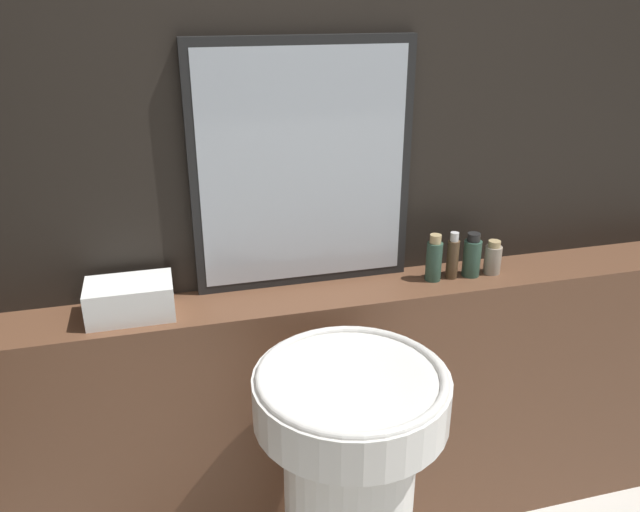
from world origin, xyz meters
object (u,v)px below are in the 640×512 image
(lotion_bottle, at_px, (472,256))
(pedestal_sink, at_px, (349,503))
(conditioner_bottle, at_px, (453,257))
(towel_stack, at_px, (130,299))
(shampoo_bottle, at_px, (434,259))
(mirror, at_px, (303,168))
(body_wash_bottle, at_px, (493,258))

(lotion_bottle, bearing_deg, pedestal_sink, -142.16)
(conditioner_bottle, bearing_deg, pedestal_sink, -138.34)
(towel_stack, relative_size, lotion_bottle, 1.65)
(shampoo_bottle, bearing_deg, mirror, 167.22)
(shampoo_bottle, distance_m, lotion_bottle, 0.13)
(mirror, bearing_deg, towel_stack, -170.24)
(towel_stack, bearing_deg, shampoo_bottle, -0.00)
(lotion_bottle, xyz_separation_m, body_wash_bottle, (0.07, 0.00, -0.01))
(shampoo_bottle, height_order, conditioner_bottle, conditioner_bottle)
(shampoo_bottle, relative_size, body_wash_bottle, 1.37)
(lotion_bottle, bearing_deg, towel_stack, 180.00)
(mirror, bearing_deg, conditioner_bottle, -11.06)
(pedestal_sink, relative_size, towel_stack, 4.02)
(shampoo_bottle, relative_size, conditioner_bottle, 0.99)
(mirror, xyz_separation_m, lotion_bottle, (0.51, -0.09, -0.29))
(mirror, relative_size, body_wash_bottle, 6.62)
(pedestal_sink, bearing_deg, towel_stack, 141.64)
(towel_stack, height_order, shampoo_bottle, shampoo_bottle)
(pedestal_sink, relative_size, lotion_bottle, 6.63)
(pedestal_sink, height_order, lotion_bottle, lotion_bottle)
(mirror, xyz_separation_m, towel_stack, (-0.51, -0.09, -0.31))
(towel_stack, bearing_deg, body_wash_bottle, 0.00)
(mirror, distance_m, lotion_bottle, 0.60)
(shampoo_bottle, distance_m, body_wash_bottle, 0.20)
(pedestal_sink, distance_m, lotion_bottle, 0.81)
(pedestal_sink, xyz_separation_m, mirror, (0.00, 0.49, 0.78))
(lotion_bottle, bearing_deg, shampoo_bottle, -180.00)
(shampoo_bottle, xyz_separation_m, conditioner_bottle, (0.06, 0.00, 0.00))
(pedestal_sink, height_order, conditioner_bottle, conditioner_bottle)
(mirror, height_order, conditioner_bottle, mirror)
(shampoo_bottle, height_order, body_wash_bottle, shampoo_bottle)
(pedestal_sink, distance_m, mirror, 0.92)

